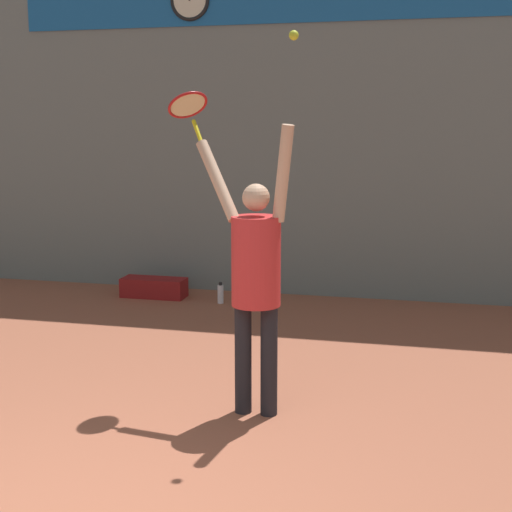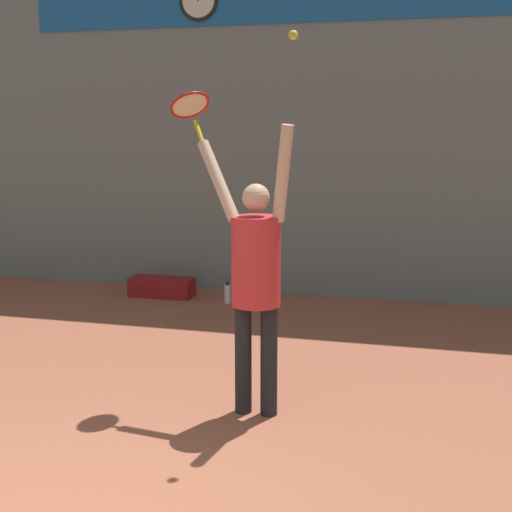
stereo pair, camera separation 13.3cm
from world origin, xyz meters
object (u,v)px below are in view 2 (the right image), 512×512
Objects in this scene: water_bottle at (228,294)px; equipment_bag at (162,287)px; tennis_player at (255,272)px; tennis_ball at (293,35)px; scoreboard_clock at (198,0)px; tennis_racket at (190,107)px.

water_bottle is 0.32× the size of equipment_bag.
tennis_player is 2.66× the size of equipment_bag.
water_bottle is at bearing 114.43° from tennis_ball.
scoreboard_clock is 0.23× the size of tennis_player.
tennis_racket is 3.65m from water_bottle.
tennis_ball is at bearing -27.75° from tennis_racket.
tennis_ball is (0.29, -0.08, 1.68)m from tennis_player.
water_bottle is (-0.58, 2.84, -2.22)m from tennis_racket.
tennis_racket is at bearing 147.25° from tennis_player.
tennis_racket is at bearing -78.45° from water_bottle.
tennis_racket is 4.00m from equipment_bag.
tennis_player is 32.66× the size of tennis_ball.
scoreboard_clock reaches higher than tennis_player.
tennis_player is 5.17× the size of tennis_racket.
tennis_racket reaches higher than water_bottle.
tennis_ball reaches higher than tennis_racket.
tennis_racket is 1.59× the size of water_bottle.
scoreboard_clock is 1.92× the size of water_bottle.
tennis_ball is at bearing -65.57° from water_bottle.
tennis_racket is 1.15m from tennis_ball.
scoreboard_clock reaches higher than equipment_bag.
tennis_ball is at bearing -14.79° from tennis_player.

